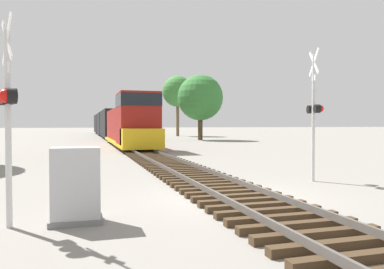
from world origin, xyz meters
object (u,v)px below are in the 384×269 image
(crossing_signal_far, at_px, (314,110))
(tree_deep_background, at_px, (178,92))
(freight_train, at_px, (110,124))
(tree_mid_background, at_px, (200,98))
(crossing_signal_near, at_px, (6,104))
(relay_cabinet, at_px, (76,186))

(crossing_signal_far, height_order, tree_deep_background, tree_deep_background)
(freight_train, height_order, tree_mid_background, tree_mid_background)
(tree_deep_background, bearing_deg, freight_train, -158.80)
(crossing_signal_near, relative_size, tree_deep_background, 0.41)
(freight_train, xyz_separation_m, crossing_signal_near, (-5.47, -48.71, 0.44))
(crossing_signal_near, relative_size, tree_mid_background, 0.50)
(relay_cabinet, relative_size, tree_mid_background, 0.19)
(freight_train, relative_size, crossing_signal_far, 13.52)
(tree_mid_background, height_order, tree_deep_background, tree_deep_background)
(freight_train, xyz_separation_m, relay_cabinet, (-4.18, -48.76, -1.23))
(freight_train, distance_m, relay_cabinet, 48.96)
(freight_train, bearing_deg, relay_cabinet, -94.89)
(tree_deep_background, bearing_deg, tree_mid_background, -93.77)
(crossing_signal_near, height_order, crossing_signal_far, crossing_signal_far)
(crossing_signal_near, bearing_deg, tree_deep_background, 142.30)
(tree_mid_background, bearing_deg, relay_cabinet, -111.39)
(relay_cabinet, bearing_deg, crossing_signal_far, 23.62)
(crossing_signal_far, height_order, relay_cabinet, crossing_signal_far)
(relay_cabinet, xyz_separation_m, tree_mid_background, (14.66, 37.42, 4.62))
(crossing_signal_near, distance_m, tree_mid_background, 40.75)
(freight_train, height_order, crossing_signal_far, crossing_signal_far)
(relay_cabinet, bearing_deg, tree_mid_background, 68.61)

